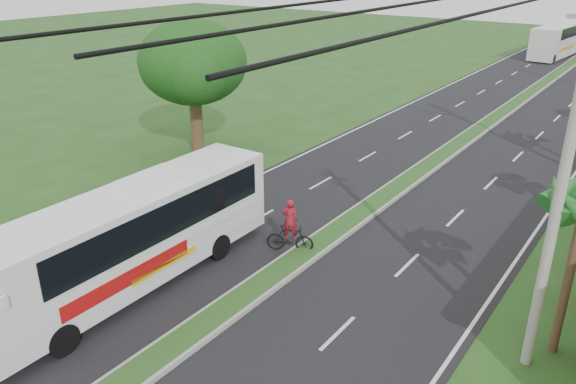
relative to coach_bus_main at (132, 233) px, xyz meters
The scene contains 9 objects.
ground 4.48m from the coach_bus_main, 25.51° to the left, with size 180.00×180.00×0.00m, color #254519.
road_asphalt 22.10m from the coach_bus_main, 80.61° to the left, with size 14.00×160.00×0.02m, color black.
median_strip 22.09m from the coach_bus_main, 80.61° to the left, with size 1.20×160.00×0.18m.
lane_edge_left 22.03m from the coach_bus_main, 98.15° to the left, with size 0.12×160.00×0.01m, color silver.
shade_tree 14.80m from the coach_bus_main, 126.00° to the left, with size 6.30×6.00×7.54m.
utility_pole_a 13.15m from the coach_bus_main, 17.07° to the left, with size 1.60×0.28×11.00m.
coach_bus_main is the anchor object (origin of this frame).
coach_bus_far 59.70m from the coach_bus_main, 88.94° to the left, with size 3.57×12.14×3.49m.
motorcyclist 5.98m from the coach_bus_main, 60.07° to the left, with size 1.89×1.25×2.20m.
Camera 1 is at (10.46, -12.31, 10.67)m, focal length 35.00 mm.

